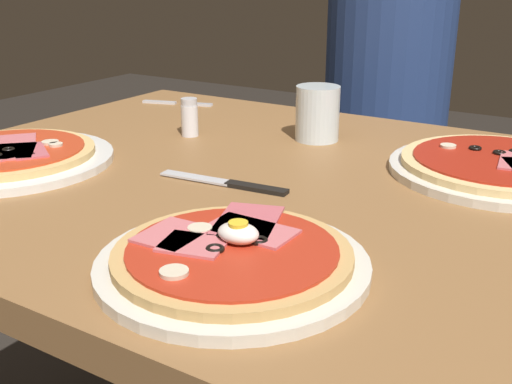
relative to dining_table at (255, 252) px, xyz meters
name	(u,v)px	position (x,y,z in m)	size (l,w,h in m)	color
dining_table	(255,252)	(0.00, 0.00, 0.00)	(1.07, 0.86, 0.76)	olive
pizza_foreground	(232,258)	(0.14, -0.27, 0.14)	(0.27, 0.27, 0.05)	silver
pizza_across_left	(8,157)	(-0.34, -0.16, 0.14)	(0.32, 0.32, 0.03)	white
pizza_across_right	(501,166)	(0.30, 0.19, 0.14)	(0.32, 0.32, 0.03)	silver
water_glass_near	(317,116)	(-0.01, 0.21, 0.17)	(0.08, 0.08, 0.09)	silver
fork	(172,103)	(-0.41, 0.31, 0.13)	(0.15, 0.06, 0.00)	silver
knife	(231,184)	(0.00, -0.06, 0.13)	(0.20, 0.04, 0.01)	silver
salt_shaker	(190,117)	(-0.21, 0.12, 0.16)	(0.03, 0.03, 0.07)	white
diner_person	(382,156)	(-0.11, 0.82, -0.07)	(0.32, 0.32, 1.18)	black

